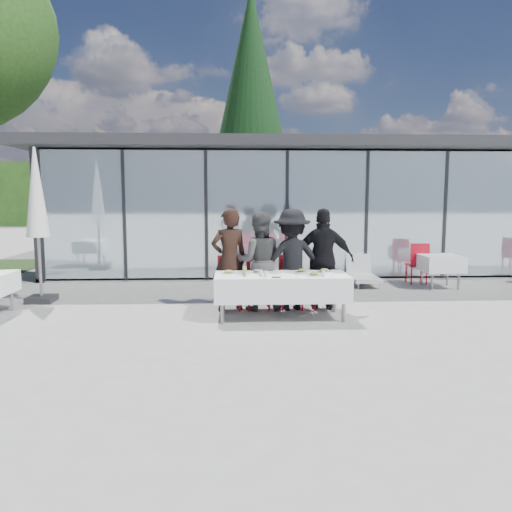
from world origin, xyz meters
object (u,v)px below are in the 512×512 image
Objects in this scene: plate_b at (258,272)px; lounger at (362,273)px; diner_chair_a at (229,280)px; folded_eyeglasses at (276,277)px; market_umbrella at (37,202)px; diner_a at (229,260)px; diner_chair_d at (322,279)px; spare_chair_b at (418,262)px; diner_d at (324,259)px; plate_extra at (314,274)px; juice_bottle at (244,271)px; spare_table_right at (440,263)px; plate_a at (228,272)px; diner_chair_b at (258,279)px; plate_d at (324,271)px; diner_chair_c at (291,279)px; diner_c at (292,260)px; diner_b at (259,261)px; dining_table at (281,287)px; conifer_tree at (251,100)px; plate_c at (302,271)px.

plate_b reaches higher than lounger.
folded_eyeglasses is at bearing -55.19° from diner_chair_a.
lounger is (2.35, 3.58, -0.50)m from folded_eyeglasses.
diner_a is at bearing -12.89° from market_umbrella.
diner_a is 1.90× the size of diner_chair_d.
folded_eyeglasses reaches higher than lounger.
diner_a is 0.71m from plate_b.
plate_b is 4.94m from spare_chair_b.
plate_extra is at bearing 82.12° from diner_d.
juice_bottle is 0.19× the size of spare_table_right.
spare_chair_b reaches higher than plate_a.
plate_d is at bearing -27.12° from diner_chair_b.
diner_chair_c reaches higher than juice_bottle.
plate_a is 0.25× the size of spare_chair_b.
plate_a and plate_d have the same top height.
diner_chair_d is (1.72, 0.00, 0.00)m from diner_chair_a.
folded_eyeglasses is (-0.37, -0.99, -0.16)m from diner_c.
plate_extra is 1.72× the size of folded_eyeglasses.
juice_bottle is 0.17× the size of spare_chair_b.
diner_b is 0.97× the size of diner_c.
diner_b is 0.86m from juice_bottle.
conifer_tree is at bearing 90.18° from dining_table.
conifer_tree is (0.86, 12.57, 5.21)m from plate_a.
diner_chair_c reaches higher than plate_d.
spare_table_right is (4.78, 2.55, -0.22)m from plate_a.
diner_chair_a and diner_chair_d have the same top height.
plate_a is (-1.74, -0.65, 0.24)m from diner_chair_d.
plate_extra is at bearing 12.70° from folded_eyeglasses.
diner_c reaches higher than folded_eyeglasses.
lounger is (2.58, 2.59, -0.63)m from diner_b.
market_umbrella reaches higher than diner_chair_b.
diner_chair_d is at bearing 51.34° from plate_c.
diner_chair_a reaches higher than plate_a.
diner_c is 1.28m from plate_a.
diner_chair_c reaches higher than plate_c.
diner_d is 1.68m from juice_bottle.
plate_c reaches higher than spare_table_right.
diner_a is 1.77m from diner_chair_d.
dining_table is at bearing -138.68° from spare_chair_b.
lounger is (-1.65, 0.58, -0.30)m from spare_table_right.
diner_chair_c is 4.04× the size of plate_c.
diner_chair_d reaches higher than dining_table.
spare_table_right is (4.51, 2.82, -0.28)m from juice_bottle.
plate_d is at bearing 14.13° from juice_bottle.
diner_chair_b is 1.26m from diner_d.
plate_d is 3.98m from spare_table_right.
spare_chair_b reaches higher than dining_table.
spare_chair_b reaches higher than lounger.
diner_chair_d is at bearing 0.00° from diner_chair_b.
plate_c is at bearing 24.28° from dining_table.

